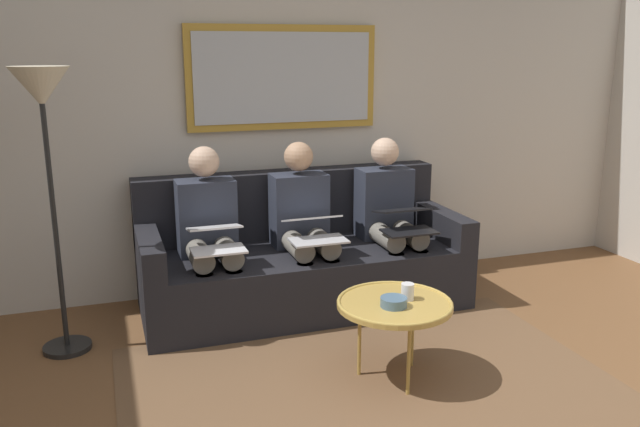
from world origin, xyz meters
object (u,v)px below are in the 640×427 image
object	(u,v)px
coffee_table	(395,305)
standing_lamp	(44,120)
laptop_white	(216,237)
framed_mirror	(283,78)
person_left	(389,214)
bowl	(394,302)
person_right	(209,230)
couch	(301,260)
laptop_silver	(315,228)
cup	(408,292)
laptop_black	(405,220)
person_middle	(303,222)

from	to	relation	value
coffee_table	standing_lamp	xyz separation A→B (m)	(1.70, -0.95, 0.94)
laptop_white	standing_lamp	bearing A→B (deg)	-3.22
framed_mirror	person_left	bearing A→B (deg)	144.48
bowl	person_left	world-z (taller)	person_left
bowl	standing_lamp	distance (m)	2.14
bowl	person_right	size ratio (longest dim) A/B	0.12
bowl	couch	bearing A→B (deg)	-84.82
framed_mirror	standing_lamp	world-z (taller)	framed_mirror
coffee_table	laptop_silver	bearing A→B (deg)	-80.82
person_right	standing_lamp	xyz separation A→B (m)	(0.91, 0.20, 0.76)
cup	laptop_silver	size ratio (longest dim) A/B	0.25
standing_lamp	coffee_table	bearing A→B (deg)	150.75
couch	standing_lamp	xyz separation A→B (m)	(1.55, 0.27, 1.06)
coffee_table	person_right	world-z (taller)	person_right
person_left	laptop_black	xyz separation A→B (m)	(0.00, 0.25, 0.02)
framed_mirror	cup	distance (m)	1.93
person_left	laptop_white	size ratio (longest dim) A/B	3.42
couch	bowl	world-z (taller)	couch
couch	standing_lamp	distance (m)	1.90
person_left	person_right	bearing A→B (deg)	0.00
framed_mirror	laptop_black	distance (m)	1.32
laptop_black	person_middle	distance (m)	0.69
cup	standing_lamp	world-z (taller)	standing_lamp
cup	person_middle	size ratio (longest dim) A/B	0.08
person_left	person_middle	xyz separation A→B (m)	(0.64, 0.00, 0.00)
laptop_white	coffee_table	bearing A→B (deg)	131.18
couch	person_right	bearing A→B (deg)	6.13
cup	laptop_silver	distance (m)	0.93
person_left	person_middle	size ratio (longest dim) A/B	1.00
couch	person_left	xyz separation A→B (m)	(-0.64, 0.07, 0.30)
laptop_black	person_middle	xyz separation A→B (m)	(0.64, -0.25, -0.02)
laptop_silver	couch	bearing A→B (deg)	-90.00
person_middle	person_right	size ratio (longest dim) A/B	1.00
person_right	bowl	bearing A→B (deg)	122.16
person_middle	laptop_silver	size ratio (longest dim) A/B	3.20
framed_mirror	couch	bearing A→B (deg)	90.00
bowl	cup	bearing A→B (deg)	-149.57
couch	coffee_table	size ratio (longest dim) A/B	3.56
coffee_table	bowl	size ratio (longest dim) A/B	4.41
person_middle	laptop_white	size ratio (longest dim) A/B	3.42
framed_mirror	person_left	size ratio (longest dim) A/B	1.21
bowl	standing_lamp	xyz separation A→B (m)	(1.67, -1.00, 0.90)
framed_mirror	standing_lamp	xyz separation A→B (m)	(1.55, 0.66, -0.18)
person_left	coffee_table	bearing A→B (deg)	66.75
laptop_silver	person_right	bearing A→B (deg)	-20.78
framed_mirror	bowl	world-z (taller)	framed_mirror
bowl	laptop_white	bearing A→B (deg)	-51.54
framed_mirror	person_right	bearing A→B (deg)	35.52
laptop_black	laptop_silver	bearing A→B (deg)	-0.30
person_middle	standing_lamp	bearing A→B (deg)	7.31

